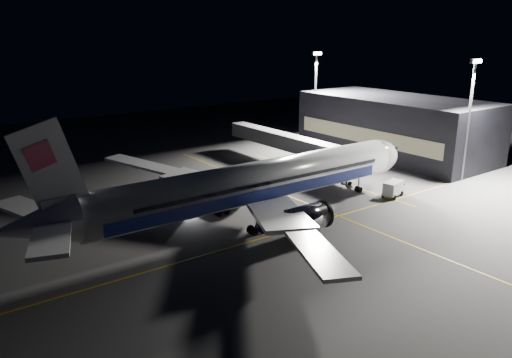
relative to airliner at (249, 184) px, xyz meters
The scene contains 14 objects.
ground 5.27m from the airliner, ahead, with size 200.00×200.00×0.00m, color #4C4C4F.
guide_line_main 12.22m from the airliner, ahead, with size 0.25×80.00×0.01m, color gold.
guide_line_cross 7.99m from the airliner, 79.83° to the right, with size 70.00×0.25×0.01m, color gold.
guide_line_side 25.67m from the airliner, 23.43° to the left, with size 0.25×40.00×0.01m, color gold.
airliner is the anchor object (origin of this frame).
terminal 49.10m from the airliner, 16.57° to the left, with size 18.12×40.00×12.00m.
jet_bridge 29.31m from the airliner, 38.04° to the left, with size 3.60×34.40×6.30m.
floodlight_mast_north 52.56m from the airliner, 37.91° to the left, with size 2.40×0.68×20.70m.
floodlight_mast_south 42.13m from the airliner, ahead, with size 2.40×0.67×20.70m.
service_truck 25.29m from the airliner, 10.84° to the right, with size 5.13×3.09×2.46m.
baggage_tug 10.53m from the airliner, 123.25° to the left, with size 2.68×2.39×1.63m.
safety_cone_a 8.81m from the airliner, 97.46° to the left, with size 0.43×0.43×0.65m, color #EA4A09.
safety_cone_b 9.65m from the airliner, 101.66° to the left, with size 0.40×0.40×0.60m, color #EA4A09.
safety_cone_c 9.32m from the airliner, 80.48° to the left, with size 0.34×0.34×0.51m, color #EA4A09.
Camera 1 is at (-38.04, -52.30, 24.81)m, focal length 35.00 mm.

